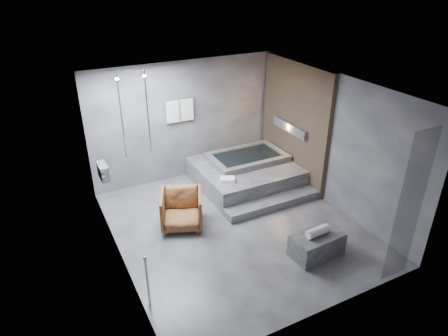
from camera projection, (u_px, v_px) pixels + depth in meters
room at (249, 138)px, 7.51m from camera, size 5.00×5.04×2.82m
tub_deck at (245, 174)px, 9.40m from camera, size 2.20×2.00×0.50m
tub_step at (273, 203)px, 8.54m from camera, size 2.20×0.36×0.18m
concrete_bench at (317, 244)px, 7.09m from camera, size 0.96×0.57×0.42m
driftwood_chair at (182, 209)px, 7.82m from camera, size 1.04×1.05×0.74m
rolled_towel at (318, 231)px, 6.95m from camera, size 0.45×0.18×0.16m
deck_towel at (227, 180)px, 8.55m from camera, size 0.37×0.33×0.08m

